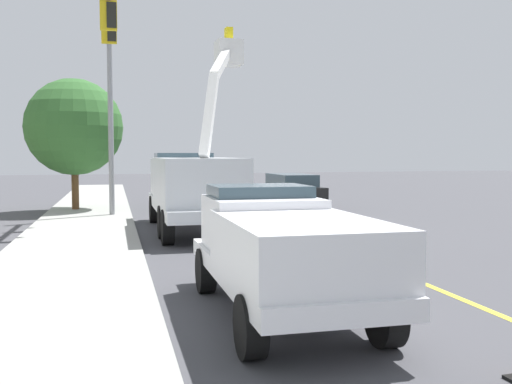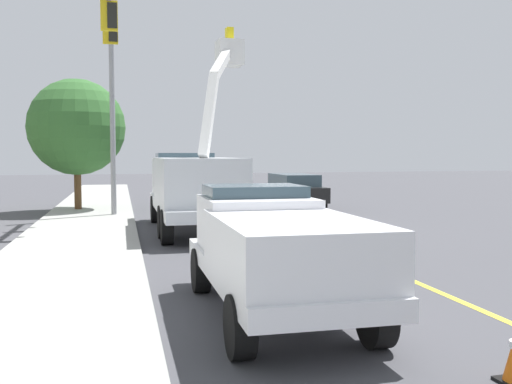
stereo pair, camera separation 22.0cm
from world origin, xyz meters
name	(u,v)px [view 1 (the left image)]	position (x,y,z in m)	size (l,w,h in m)	color
ground	(290,228)	(0.00, 0.00, 0.00)	(120.00, 120.00, 0.00)	#47474C
sidewalk_far_side	(80,233)	(0.36, 7.18, 0.06)	(60.00, 3.60, 0.12)	#9E9E99
lane_centre_stripe	(290,228)	(0.00, 0.00, 0.00)	(50.00, 0.16, 0.01)	yellow
utility_bucket_truck	(193,184)	(0.33, 3.44, 1.61)	(8.32, 3.44, 7.18)	silver
service_pickup_truck	(281,248)	(-10.47, 4.02, 1.12)	(5.70, 2.42, 2.06)	white
passing_minivan	(292,189)	(6.83, -2.60, 0.97)	(4.89, 2.15, 1.69)	black
traffic_cone_mid_front	(302,243)	(-5.40, 1.68, 0.34)	(0.40, 0.40, 0.70)	black
traffic_cone_mid_rear	(232,208)	(4.26, 1.07, 0.39)	(0.40, 0.40, 0.79)	black
traffic_signal_mast	(110,71)	(3.94, 5.99, 5.88)	(5.96, 0.68, 8.84)	gray
street_tree_right	(74,127)	(8.42, 7.42, 3.88)	(4.40, 4.40, 6.09)	brown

